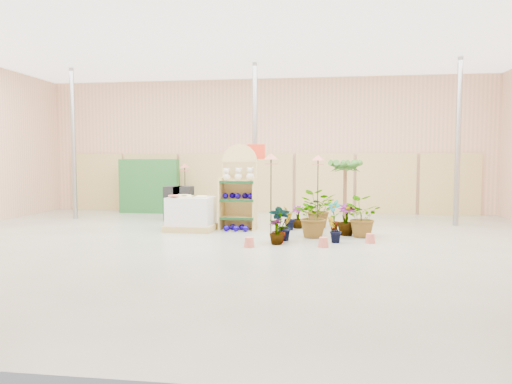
# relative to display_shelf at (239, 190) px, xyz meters

# --- Properties ---
(room) EXTENTS (15.20, 12.10, 4.70)m
(room) POSITION_rel_display_shelf_xyz_m (0.23, -1.27, 1.21)
(room) COLOR gray
(room) RESTS_ON ground
(display_shelf) EXTENTS (0.95, 0.63, 2.19)m
(display_shelf) POSITION_rel_display_shelf_xyz_m (0.00, 0.00, 0.00)
(display_shelf) COLOR tan
(display_shelf) RESTS_ON ground
(teddy_bears) EXTENTS (0.80, 0.20, 0.34)m
(teddy_bears) POSITION_rel_display_shelf_xyz_m (0.02, -0.10, 0.38)
(teddy_bears) COLOR beige
(teddy_bears) RESTS_ON display_shelf
(gazing_balls_shelf) EXTENTS (0.80, 0.27, 0.15)m
(gazing_balls_shelf) POSITION_rel_display_shelf_xyz_m (0.00, -0.14, -0.14)
(gazing_balls_shelf) COLOR #0C0075
(gazing_balls_shelf) RESTS_ON display_shelf
(gazing_balls_floor) EXTENTS (0.63, 0.39, 0.15)m
(gazing_balls_floor) POSITION_rel_display_shelf_xyz_m (0.01, -0.42, -0.92)
(gazing_balls_floor) COLOR #0C0075
(gazing_balls_floor) RESTS_ON ground
(pallet_stack) EXTENTS (1.23, 1.04, 0.89)m
(pallet_stack) POSITION_rel_display_shelf_xyz_m (-1.15, -0.47, -0.58)
(pallet_stack) COLOR tan
(pallet_stack) RESTS_ON ground
(charcoal_planters) EXTENTS (0.80, 0.50, 1.00)m
(charcoal_planters) POSITION_rel_display_shelf_xyz_m (-2.03, 1.35, -0.50)
(charcoal_planters) COLOR black
(charcoal_planters) RESTS_ON ground
(trellis_stock) EXTENTS (2.00, 0.30, 1.80)m
(trellis_stock) POSITION_rel_display_shelf_xyz_m (-3.57, 3.02, -0.10)
(trellis_stock) COLOR #205A25
(trellis_stock) RESTS_ON ground
(offer_sign) EXTENTS (0.50, 0.08, 2.20)m
(offer_sign) POSITION_rel_display_shelf_xyz_m (0.33, 0.79, 0.57)
(offer_sign) COLOR gray
(offer_sign) RESTS_ON ground
(bird_table_front) EXTENTS (0.34, 0.34, 1.92)m
(bird_table_front) POSITION_rel_display_shelf_xyz_m (0.96, -1.28, 0.79)
(bird_table_front) COLOR black
(bird_table_front) RESTS_ON ground
(bird_table_right) EXTENTS (0.34, 0.34, 1.90)m
(bird_table_right) POSITION_rel_display_shelf_xyz_m (2.02, 0.16, 0.77)
(bird_table_right) COLOR black
(bird_table_right) RESTS_ON ground
(bird_table_back) EXTENTS (0.34, 0.34, 1.67)m
(bird_table_back) POSITION_rel_display_shelf_xyz_m (-2.21, 2.59, 0.55)
(bird_table_back) COLOR black
(bird_table_back) RESTS_ON ground
(palm) EXTENTS (0.70, 0.70, 1.88)m
(palm) POSITION_rel_display_shelf_xyz_m (2.75, 1.01, 0.61)
(palm) COLOR brown
(palm) RESTS_ON ground
(potted_plant_0) EXTENTS (0.43, 0.31, 0.79)m
(potted_plant_0) POSITION_rel_display_shelf_xyz_m (1.17, -1.79, -0.61)
(potted_plant_0) COLOR #2A5D1C
(potted_plant_0) RESTS_ON ground
(potted_plant_1) EXTENTS (0.45, 0.44, 0.64)m
(potted_plant_1) POSITION_rel_display_shelf_xyz_m (1.32, -1.62, -0.68)
(potted_plant_1) COLOR #2A5D1C
(potted_plant_1) RESTS_ON ground
(potted_plant_2) EXTENTS (1.19, 1.19, 1.00)m
(potted_plant_2) POSITION_rel_display_shelf_xyz_m (1.93, -1.09, -0.50)
(potted_plant_2) COLOR #2A5D1C
(potted_plant_2) RESTS_ON ground
(potted_plant_3) EXTENTS (0.51, 0.51, 0.74)m
(potted_plant_3) POSITION_rel_display_shelf_xyz_m (2.68, -0.72, -0.63)
(potted_plant_3) COLOR #2A5D1C
(potted_plant_3) RESTS_ON ground
(potted_plant_4) EXTENTS (0.49, 0.47, 0.77)m
(potted_plant_4) POSITION_rel_display_shelf_xyz_m (2.42, 0.00, -0.61)
(potted_plant_4) COLOR #2A5D1C
(potted_plant_4) RESTS_ON ground
(potted_plant_5) EXTENTS (0.36, 0.40, 0.61)m
(potted_plant_5) POSITION_rel_display_shelf_xyz_m (1.30, -0.14, -0.70)
(potted_plant_5) COLOR #2A5D1C
(potted_plant_5) RESTS_ON ground
(potted_plant_6) EXTENTS (1.01, 0.92, 0.97)m
(potted_plant_6) POSITION_rel_display_shelf_xyz_m (1.98, 0.45, -0.51)
(potted_plant_6) COLOR #2A5D1C
(potted_plant_6) RESTS_ON ground
(potted_plant_7) EXTENTS (0.44, 0.44, 0.56)m
(potted_plant_7) POSITION_rel_display_shelf_xyz_m (1.16, -2.11, -0.72)
(potted_plant_7) COLOR #2A5D1C
(potted_plant_7) RESTS_ON ground
(potted_plant_8) EXTENTS (0.43, 0.31, 0.80)m
(potted_plant_8) POSITION_rel_display_shelf_xyz_m (1.23, -1.92, -0.60)
(potted_plant_8) COLOR #2A5D1C
(potted_plant_8) RESTS_ON ground
(potted_plant_9) EXTENTS (0.39, 0.37, 0.57)m
(potted_plant_9) POSITION_rel_display_shelf_xyz_m (2.37, -1.78, -0.72)
(potted_plant_9) COLOR #2A5D1C
(potted_plant_9) RESTS_ON ground
(potted_plant_10) EXTENTS (1.10, 1.07, 0.93)m
(potted_plant_10) POSITION_rel_display_shelf_xyz_m (2.98, -0.92, -0.53)
(potted_plant_10) COLOR #2A5D1C
(potted_plant_10) RESTS_ON ground
(potted_plant_11) EXTENTS (0.36, 0.36, 0.58)m
(potted_plant_11) POSITION_rel_display_shelf_xyz_m (1.51, 0.24, -0.71)
(potted_plant_11) COLOR #2A5D1C
(potted_plant_11) RESTS_ON ground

